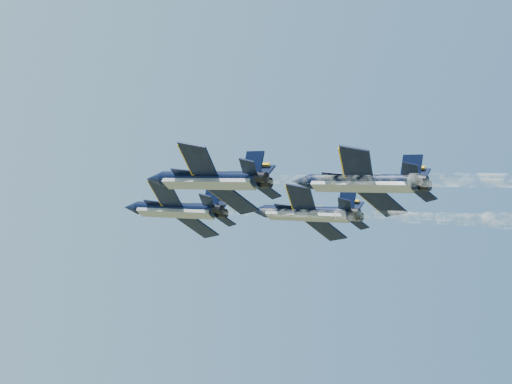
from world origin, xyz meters
TOP-DOWN VIEW (x-y plane):
  - jet_lead at (-5.68, 11.24)m, footprint 12.58×18.52m
  - jet_left at (-11.18, -5.43)m, footprint 12.58×18.52m
  - jet_right at (10.22, 2.34)m, footprint 12.58×18.52m
  - jet_slot at (3.99, -14.93)m, footprint 12.58×18.52m

SIDE VIEW (x-z plane):
  - jet_lead at x=-5.68m, z-range 97.44..103.71m
  - jet_left at x=-11.18m, z-range 97.44..103.71m
  - jet_right at x=10.22m, z-range 97.44..103.71m
  - jet_slot at x=3.99m, z-range 97.44..103.71m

